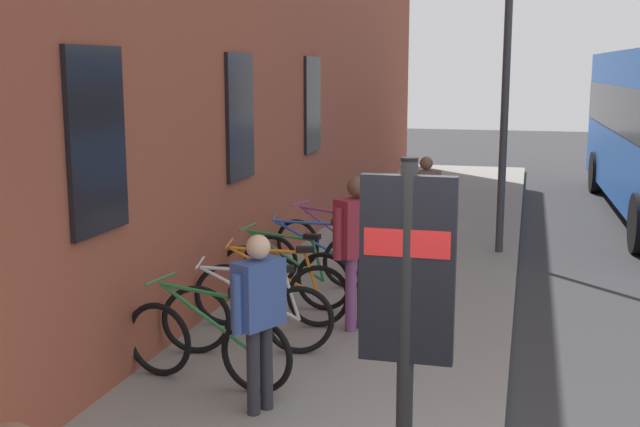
{
  "coord_description": "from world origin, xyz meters",
  "views": [
    {
      "loc": [
        -4.11,
        -0.09,
        3.02
      ],
      "look_at": [
        2.99,
        1.77,
        1.68
      ],
      "focal_mm": 44.93,
      "sensor_mm": 36.0,
      "label": 1
    }
  ],
  "objects_px": {
    "bicycle_far_end": "(311,259)",
    "transit_info_sign": "(407,295)",
    "bicycle_mid_rack": "(284,275)",
    "pedestrian_by_facade": "(357,237)",
    "pedestrian_near_bus": "(426,195)",
    "bicycle_by_door": "(207,344)",
    "bicycle_beside_lamp": "(330,245)",
    "bicycle_leaning_wall": "(249,317)",
    "pedestrian_crossing_street": "(259,305)",
    "bicycle_end_of_row": "(273,293)",
    "street_lamp": "(506,67)"
  },
  "relations": [
    {
      "from": "bicycle_leaning_wall",
      "to": "street_lamp",
      "type": "height_order",
      "value": "street_lamp"
    },
    {
      "from": "transit_info_sign",
      "to": "pedestrian_near_bus",
      "type": "distance_m",
      "value": 7.97
    },
    {
      "from": "pedestrian_near_bus",
      "to": "bicycle_beside_lamp",
      "type": "bearing_deg",
      "value": 141.86
    },
    {
      "from": "bicycle_far_end",
      "to": "bicycle_beside_lamp",
      "type": "distance_m",
      "value": 0.89
    },
    {
      "from": "bicycle_leaning_wall",
      "to": "pedestrian_by_facade",
      "type": "bearing_deg",
      "value": -41.04
    },
    {
      "from": "bicycle_leaning_wall",
      "to": "street_lamp",
      "type": "xyz_separation_m",
      "value": [
        5.39,
        -2.3,
        2.52
      ]
    },
    {
      "from": "bicycle_far_end",
      "to": "pedestrian_by_facade",
      "type": "height_order",
      "value": "pedestrian_by_facade"
    },
    {
      "from": "pedestrian_by_facade",
      "to": "bicycle_leaning_wall",
      "type": "bearing_deg",
      "value": 138.96
    },
    {
      "from": "bicycle_leaning_wall",
      "to": "transit_info_sign",
      "type": "bearing_deg",
      "value": -145.27
    },
    {
      "from": "bicycle_leaning_wall",
      "to": "bicycle_mid_rack",
      "type": "relative_size",
      "value": 0.98
    },
    {
      "from": "bicycle_far_end",
      "to": "pedestrian_crossing_street",
      "type": "relative_size",
      "value": 1.13
    },
    {
      "from": "pedestrian_by_facade",
      "to": "transit_info_sign",
      "type": "bearing_deg",
      "value": -164.04
    },
    {
      "from": "bicycle_far_end",
      "to": "transit_info_sign",
      "type": "distance_m",
      "value": 6.02
    },
    {
      "from": "bicycle_end_of_row",
      "to": "bicycle_far_end",
      "type": "distance_m",
      "value": 1.66
    },
    {
      "from": "bicycle_by_door",
      "to": "pedestrian_crossing_street",
      "type": "xyz_separation_m",
      "value": [
        -0.44,
        -0.67,
        0.55
      ]
    },
    {
      "from": "bicycle_by_door",
      "to": "pedestrian_near_bus",
      "type": "height_order",
      "value": "pedestrian_near_bus"
    },
    {
      "from": "street_lamp",
      "to": "bicycle_leaning_wall",
      "type": "bearing_deg",
      "value": 156.91
    },
    {
      "from": "bicycle_beside_lamp",
      "to": "pedestrian_by_facade",
      "type": "xyz_separation_m",
      "value": [
        -2.41,
        -0.92,
        0.67
      ]
    },
    {
      "from": "bicycle_end_of_row",
      "to": "bicycle_mid_rack",
      "type": "height_order",
      "value": "same"
    },
    {
      "from": "bicycle_by_door",
      "to": "transit_info_sign",
      "type": "height_order",
      "value": "transit_info_sign"
    },
    {
      "from": "bicycle_by_door",
      "to": "street_lamp",
      "type": "relative_size",
      "value": 0.36
    },
    {
      "from": "bicycle_far_end",
      "to": "pedestrian_near_bus",
      "type": "relative_size",
      "value": 1.13
    },
    {
      "from": "bicycle_mid_rack",
      "to": "bicycle_far_end",
      "type": "xyz_separation_m",
      "value": [
        0.87,
        -0.1,
        0.0
      ]
    },
    {
      "from": "bicycle_by_door",
      "to": "transit_info_sign",
      "type": "relative_size",
      "value": 0.73
    },
    {
      "from": "bicycle_end_of_row",
      "to": "street_lamp",
      "type": "height_order",
      "value": "street_lamp"
    },
    {
      "from": "transit_info_sign",
      "to": "pedestrian_crossing_street",
      "type": "height_order",
      "value": "transit_info_sign"
    },
    {
      "from": "bicycle_by_door",
      "to": "bicycle_end_of_row",
      "type": "distance_m",
      "value": 1.77
    },
    {
      "from": "bicycle_end_of_row",
      "to": "pedestrian_by_facade",
      "type": "xyz_separation_m",
      "value": [
        0.14,
        -0.94,
        0.67
      ]
    },
    {
      "from": "bicycle_mid_rack",
      "to": "bicycle_far_end",
      "type": "height_order",
      "value": "same"
    },
    {
      "from": "bicycle_end_of_row",
      "to": "bicycle_beside_lamp",
      "type": "xyz_separation_m",
      "value": [
        2.55,
        -0.02,
        -0.0
      ]
    },
    {
      "from": "bicycle_leaning_wall",
      "to": "pedestrian_crossing_street",
      "type": "xyz_separation_m",
      "value": [
        -1.3,
        -0.57,
        0.55
      ]
    },
    {
      "from": "pedestrian_by_facade",
      "to": "bicycle_far_end",
      "type": "bearing_deg",
      "value": 31.88
    },
    {
      "from": "pedestrian_near_bus",
      "to": "bicycle_mid_rack",
      "type": "bearing_deg",
      "value": 158.14
    },
    {
      "from": "bicycle_far_end",
      "to": "street_lamp",
      "type": "height_order",
      "value": "street_lamp"
    },
    {
      "from": "bicycle_beside_lamp",
      "to": "bicycle_mid_rack",
      "type": "bearing_deg",
      "value": 175.68
    },
    {
      "from": "bicycle_end_of_row",
      "to": "bicycle_far_end",
      "type": "height_order",
      "value": "same"
    },
    {
      "from": "bicycle_beside_lamp",
      "to": "street_lamp",
      "type": "bearing_deg",
      "value": -49.99
    },
    {
      "from": "bicycle_far_end",
      "to": "pedestrian_crossing_street",
      "type": "xyz_separation_m",
      "value": [
        -3.87,
        -0.61,
        0.55
      ]
    },
    {
      "from": "bicycle_mid_rack",
      "to": "bicycle_by_door",
      "type": "bearing_deg",
      "value": -179.0
    },
    {
      "from": "transit_info_sign",
      "to": "bicycle_leaning_wall",
      "type": "bearing_deg",
      "value": 34.73
    },
    {
      "from": "bicycle_leaning_wall",
      "to": "bicycle_end_of_row",
      "type": "distance_m",
      "value": 0.9
    },
    {
      "from": "bicycle_by_door",
      "to": "pedestrian_by_facade",
      "type": "relative_size",
      "value": 1.01
    },
    {
      "from": "street_lamp",
      "to": "bicycle_mid_rack",
      "type": "bearing_deg",
      "value": 146.56
    },
    {
      "from": "pedestrian_by_facade",
      "to": "pedestrian_near_bus",
      "type": "bearing_deg",
      "value": -3.77
    },
    {
      "from": "pedestrian_by_facade",
      "to": "pedestrian_crossing_street",
      "type": "xyz_separation_m",
      "value": [
        -2.34,
        0.34,
        -0.12
      ]
    },
    {
      "from": "bicycle_mid_rack",
      "to": "street_lamp",
      "type": "relative_size",
      "value": 0.36
    },
    {
      "from": "bicycle_far_end",
      "to": "pedestrian_crossing_street",
      "type": "height_order",
      "value": "pedestrian_crossing_street"
    },
    {
      "from": "bicycle_mid_rack",
      "to": "bicycle_far_end",
      "type": "distance_m",
      "value": 0.88
    },
    {
      "from": "street_lamp",
      "to": "transit_info_sign",
      "type": "bearing_deg",
      "value": 178.26
    },
    {
      "from": "bicycle_by_door",
      "to": "bicycle_far_end",
      "type": "height_order",
      "value": "same"
    }
  ]
}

